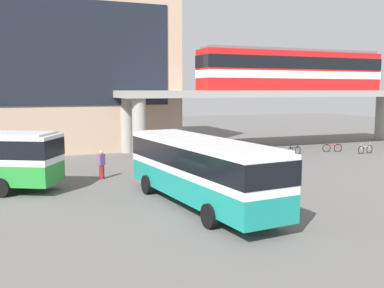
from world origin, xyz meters
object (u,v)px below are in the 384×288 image
pedestrian_waiting_near_stop (102,165)px  pedestrian_by_bike_rack (149,163)px  station_building (13,65)px  bicycle_black (294,151)px  bicycle_silver (365,149)px  train (293,70)px  bus_main (200,165)px  bicycle_red (332,148)px

pedestrian_waiting_near_stop → pedestrian_by_bike_rack: pedestrian_waiting_near_stop is taller
station_building → bicycle_black: bearing=-30.3°
bicycle_silver → pedestrian_waiting_near_stop: bearing=-173.3°
station_building → bicycle_black: size_ratio=16.66×
pedestrian_waiting_near_stop → station_building: bearing=106.1°
train → pedestrian_waiting_near_stop: train is taller
bicycle_silver → bicycle_black: size_ratio=1.04×
bus_main → bicycle_red: bearing=35.5°
bus_main → bicycle_silver: 22.86m
bicycle_silver → bus_main: bearing=-151.3°
pedestrian_by_bike_rack → train: bearing=27.1°
bicycle_red → pedestrian_waiting_near_stop: pedestrian_waiting_near_stop is taller
bicycle_black → pedestrian_by_bike_rack: 14.36m
bicycle_silver → bicycle_black: (-6.20, 1.57, 0.00)m
bus_main → pedestrian_by_bike_rack: size_ratio=7.07×
bus_main → pedestrian_by_bike_rack: bearing=90.1°
pedestrian_by_bike_rack → station_building: bearing=115.8°
pedestrian_waiting_near_stop → train: bearing=24.2°
bicycle_red → pedestrian_waiting_near_stop: size_ratio=0.98×
pedestrian_by_bike_rack → bicycle_black: bearing=15.7°
bicycle_black → pedestrian_by_bike_rack: (-13.82, -3.89, 0.38)m
bicycle_silver → pedestrian_by_bike_rack: bearing=-173.4°
train → pedestrian_by_bike_rack: size_ratio=11.74×
bus_main → pedestrian_by_bike_rack: (-0.02, 8.63, -1.25)m
train → bus_main: size_ratio=1.66×
pedestrian_waiting_near_stop → bicycle_red: bearing=12.3°
station_building → pedestrian_waiting_near_stop: bearing=-73.9°
station_building → train: bearing=-18.5°
pedestrian_waiting_near_stop → bus_main: bearing=-69.0°
station_building → bus_main: size_ratio=2.53×
station_building → pedestrian_waiting_near_stop: station_building is taller
pedestrian_waiting_near_stop → bicycle_silver: bearing=6.7°
train → bicycle_red: (1.53, -4.22, -7.03)m
pedestrian_by_bike_rack → pedestrian_waiting_near_stop: bearing=-172.8°
bicycle_red → bicycle_black: bearing=-175.3°
station_building → bicycle_silver: station_building is taller
train → pedestrian_waiting_near_stop: size_ratio=10.53×
bicycle_black → bicycle_silver: bearing=-14.2°
train → bus_main: (-16.50, -17.08, -5.40)m
bus_main → bicycle_silver: (20.00, 10.95, -1.63)m
bicycle_black → train: bearing=59.4°
bus_main → train: bearing=46.0°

